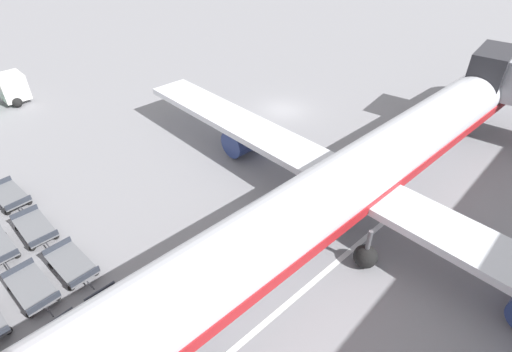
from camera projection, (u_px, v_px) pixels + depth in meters
The scene contains 9 objects.
ground_plane at pixel (283, 110), 36.09m from camera, with size 500.00×500.00×0.00m, color gray.
airplane at pixel (370, 169), 22.98m from camera, with size 38.93×46.82×12.55m.
baggage_dolly_row_mid_a_col_c at pixel (32, 288), 19.34m from camera, with size 3.83×1.67×0.92m.
baggage_dolly_row_mid_a_col_d at pixel (77, 345), 16.94m from camera, with size 3.85×1.74×0.92m.
baggage_dolly_row_mid_b_col_a at pixel (10, 196), 25.19m from camera, with size 3.84×1.71×0.92m.
baggage_dolly_row_mid_b_col_b at pixel (35, 228), 22.78m from camera, with size 3.86×1.77×0.92m.
baggage_dolly_row_mid_b_col_c at pixel (72, 264), 20.58m from camera, with size 3.83×1.67×0.92m.
baggage_dolly_row_mid_b_col_d at pixel (118, 316), 18.10m from camera, with size 3.85×1.73×0.92m.
stand_guidance_stripe at pixel (263, 324), 18.28m from camera, with size 1.62×20.39×0.01m.
Camera 1 is at (20.59, -25.64, 16.20)m, focal length 28.00 mm.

